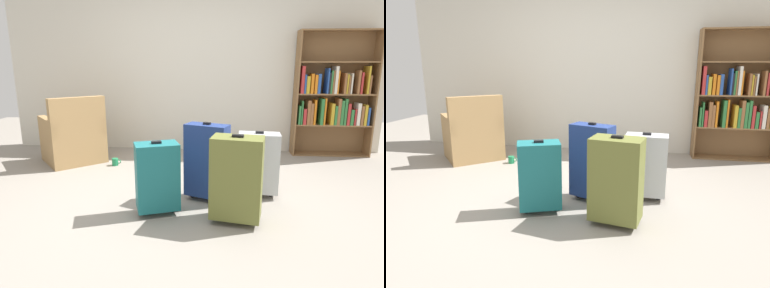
# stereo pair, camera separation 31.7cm
# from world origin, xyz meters

# --- Properties ---
(ground_plane) EXTENTS (9.85, 9.85, 0.00)m
(ground_plane) POSITION_xyz_m (0.00, 0.00, 0.00)
(ground_plane) COLOR gray
(back_wall) EXTENTS (5.63, 0.10, 2.60)m
(back_wall) POSITION_xyz_m (0.00, 2.20, 1.30)
(back_wall) COLOR beige
(back_wall) RESTS_ON ground
(bookshelf) EXTENTS (1.09, 0.27, 1.76)m
(bookshelf) POSITION_xyz_m (2.02, 2.01, 0.85)
(bookshelf) COLOR brown
(bookshelf) RESTS_ON ground
(armchair) EXTENTS (0.99, 0.99, 0.90)m
(armchair) POSITION_xyz_m (-1.55, 1.33, 0.32)
(armchair) COLOR #9E7A4C
(armchair) RESTS_ON ground
(mug) EXTENTS (0.12, 0.08, 0.10)m
(mug) POSITION_xyz_m (-0.94, 1.20, 0.05)
(mug) COLOR #1E7F4C
(mug) RESTS_ON ground
(suitcase_olive) EXTENTS (0.45, 0.33, 0.76)m
(suitcase_olive) POSITION_xyz_m (0.57, -0.27, 0.39)
(suitcase_olive) COLOR brown
(suitcase_olive) RESTS_ON ground
(suitcase_navy_blue) EXTENTS (0.45, 0.32, 0.77)m
(suitcase_navy_blue) POSITION_xyz_m (0.30, 0.17, 0.40)
(suitcase_navy_blue) COLOR navy
(suitcase_navy_blue) RESTS_ON ground
(suitcase_teal) EXTENTS (0.43, 0.34, 0.66)m
(suitcase_teal) POSITION_xyz_m (-0.11, -0.16, 0.35)
(suitcase_teal) COLOR #19666B
(suitcase_teal) RESTS_ON ground
(suitcase_silver) EXTENTS (0.42, 0.25, 0.67)m
(suitcase_silver) POSITION_xyz_m (0.81, 0.33, 0.35)
(suitcase_silver) COLOR #B7BABF
(suitcase_silver) RESTS_ON ground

